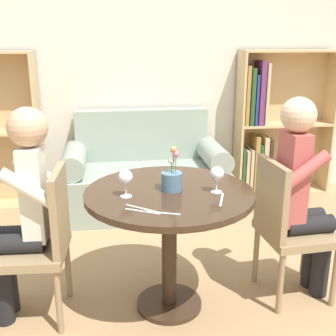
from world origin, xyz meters
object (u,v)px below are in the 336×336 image
object	(u,v)px
person_left	(22,210)
flower_vase	(172,179)
chair_right	(287,224)
wine_glass_right	(217,174)
wine_glass_left	(126,178)
chair_left	(41,239)
couch	(145,177)
person_right	(302,195)
bookshelf_right	(270,129)

from	to	relation	value
person_left	flower_vase	xyz separation A→B (m)	(0.84, -0.02, 0.15)
chair_right	wine_glass_right	xyz separation A→B (m)	(-0.47, -0.08, 0.37)
chair_right	wine_glass_left	distance (m)	1.05
chair_left	person_left	bearing A→B (deg)	-92.43
person_left	couch	bearing A→B (deg)	155.90
wine_glass_left	flower_vase	distance (m)	0.27
person_right	wine_glass_right	bearing A→B (deg)	95.17
wine_glass_right	flower_vase	bearing A→B (deg)	164.36
couch	wine_glass_right	xyz separation A→B (m)	(0.26, -1.66, 0.55)
chair_right	person_left	bearing A→B (deg)	85.73
flower_vase	couch	bearing A→B (deg)	90.58
couch	wine_glass_right	bearing A→B (deg)	-81.11
bookshelf_right	wine_glass_right	bearing A→B (deg)	-118.97
chair_left	person_right	world-z (taller)	person_right
chair_left	wine_glass_right	world-z (taller)	wine_glass_right
wine_glass_left	wine_glass_right	bearing A→B (deg)	-0.36
person_left	wine_glass_right	distance (m)	1.10
chair_left	person_right	xyz separation A→B (m)	(1.55, 0.01, 0.18)
couch	wine_glass_left	bearing A→B (deg)	-98.49
person_right	wine_glass_left	bearing A→B (deg)	90.77
person_left	chair_left	bearing A→B (deg)	87.57
bookshelf_right	person_right	world-z (taller)	bookshelf_right
bookshelf_right	person_right	bearing A→B (deg)	-105.42
couch	chair_right	world-z (taller)	couch
person_left	flower_vase	bearing A→B (deg)	91.92
chair_left	bookshelf_right	bearing A→B (deg)	135.38
flower_vase	person_left	bearing A→B (deg)	178.42
chair_left	chair_right	bearing A→B (deg)	93.37
person_right	chair_right	bearing A→B (deg)	92.62
person_left	person_right	world-z (taller)	person_right
person_left	person_right	size ratio (longest dim) A/B	0.98
chair_right	wine_glass_left	world-z (taller)	wine_glass_left
couch	wine_glass_left	size ratio (longest dim) A/B	9.92
couch	chair_left	world-z (taller)	couch
person_right	wine_glass_right	distance (m)	0.60
wine_glass_right	chair_right	bearing A→B (deg)	9.44
wine_glass_right	person_left	bearing A→B (deg)	175.17
couch	person_left	xyz separation A→B (m)	(-0.82, -1.57, 0.36)
wine_glass_left	person_right	bearing A→B (deg)	4.57
wine_glass_right	person_right	bearing A→B (deg)	8.98
person_right	flower_vase	bearing A→B (deg)	87.65
person_left	flower_vase	distance (m)	0.85
bookshelf_right	chair_right	world-z (taller)	bookshelf_right
wine_glass_left	couch	bearing A→B (deg)	81.51
chair_left	flower_vase	xyz separation A→B (m)	(0.75, -0.01, 0.33)
person_right	wine_glass_left	xyz separation A→B (m)	(-1.07, -0.09, 0.19)
wine_glass_left	chair_left	bearing A→B (deg)	170.76
wine_glass_right	bookshelf_right	bearing A→B (deg)	61.03
bookshelf_right	wine_glass_left	world-z (taller)	bookshelf_right
person_right	couch	bearing A→B (deg)	23.77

